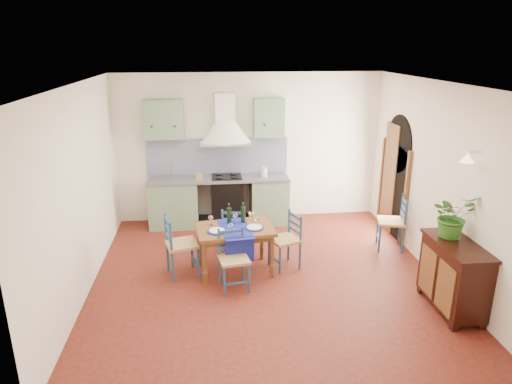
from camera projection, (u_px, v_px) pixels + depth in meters
floor at (265, 277)px, 6.76m from camera, size 5.00×5.00×0.00m
back_wall at (225, 169)px, 8.55m from camera, size 5.00×0.96×2.80m
right_wall at (427, 180)px, 6.87m from camera, size 0.26×5.00×2.80m
left_wall at (80, 193)px, 6.07m from camera, size 0.04×5.00×2.80m
ceiling at (267, 83)px, 5.89m from camera, size 5.00×5.00×0.01m
dining_table at (235, 233)px, 6.73m from camera, size 1.20×0.92×1.03m
chair_near at (233, 259)px, 6.34m from camera, size 0.46×0.46×0.86m
chair_far at (234, 230)px, 7.38m from camera, size 0.44×0.44×0.81m
chair_left at (180, 245)px, 6.67m from camera, size 0.54×0.54×0.94m
chair_right at (286, 240)px, 6.94m from camera, size 0.52×0.52×0.87m
chair_spare at (393, 222)px, 7.55m from camera, size 0.53×0.53×0.92m
sideboard at (453, 274)px, 5.78m from camera, size 0.50×1.05×0.94m
potted_plant at (453, 216)px, 5.76m from camera, size 0.59×0.54×0.58m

